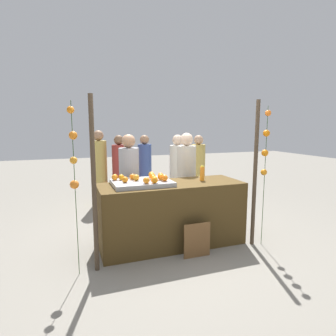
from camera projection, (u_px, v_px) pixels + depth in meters
name	position (u px, v px, depth m)	size (l,w,h in m)	color
ground_plane	(171.00, 244.00, 4.21)	(24.00, 24.00, 0.00)	gray
stall_counter	(171.00, 214.00, 4.14)	(2.08, 0.75, 0.92)	#4C3819
orange_tray	(142.00, 183.00, 3.95)	(0.81, 0.61, 0.06)	#9EA0A5
orange_0	(152.00, 175.00, 4.14)	(0.08, 0.08, 0.08)	orange
orange_1	(146.00, 180.00, 3.74)	(0.09, 0.09, 0.09)	orange
orange_2	(125.00, 180.00, 3.80)	(0.08, 0.08, 0.08)	orange
orange_3	(115.00, 177.00, 3.97)	(0.09, 0.09, 0.09)	orange
orange_4	(153.00, 178.00, 3.94)	(0.08, 0.08, 0.08)	orange
orange_5	(121.00, 177.00, 3.99)	(0.08, 0.08, 0.08)	orange
orange_6	(165.00, 178.00, 3.90)	(0.09, 0.09, 0.09)	orange
orange_7	(155.00, 180.00, 3.77)	(0.09, 0.09, 0.09)	orange
orange_8	(161.00, 177.00, 3.99)	(0.09, 0.09, 0.09)	orange
orange_9	(136.00, 178.00, 3.94)	(0.09, 0.09, 0.09)	orange
orange_10	(161.00, 175.00, 4.15)	(0.08, 0.08, 0.08)	orange
orange_11	(132.00, 177.00, 4.03)	(0.08, 0.08, 0.08)	orange
orange_12	(151.00, 174.00, 4.21)	(0.08, 0.08, 0.08)	orange
orange_13	(152.00, 177.00, 4.03)	(0.09, 0.09, 0.09)	orange
juice_bottle	(202.00, 174.00, 4.25)	(0.07, 0.07, 0.23)	orange
chalkboard_sign	(197.00, 241.00, 3.76)	(0.38, 0.03, 0.48)	brown
vendor_left	(129.00, 187.00, 4.58)	(0.32, 0.32, 1.60)	#99999E
vendor_right	(186.00, 183.00, 4.90)	(0.32, 0.32, 1.61)	beige
crowd_person_0	(100.00, 171.00, 6.11)	(0.33, 0.33, 1.64)	tan
crowd_person_1	(145.00, 171.00, 6.44)	(0.31, 0.31, 1.53)	#384C8C
crowd_person_2	(198.00, 172.00, 6.35)	(0.31, 0.31, 1.53)	tan
crowd_person_3	(177.00, 176.00, 5.69)	(0.31, 0.31, 1.56)	beige
crowd_person_4	(120.00, 174.00, 6.08)	(0.31, 0.31, 1.54)	maroon
canopy_post_left	(94.00, 186.00, 3.29)	(0.06, 0.06, 2.09)	#473828
canopy_post_right	(255.00, 174.00, 4.04)	(0.06, 0.06, 2.09)	#473828
garland_strand_left	(73.00, 155.00, 3.15)	(0.11, 0.10, 2.01)	#2D4C23
garland_strand_right	(266.00, 146.00, 3.98)	(0.10, 0.10, 2.01)	#2D4C23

